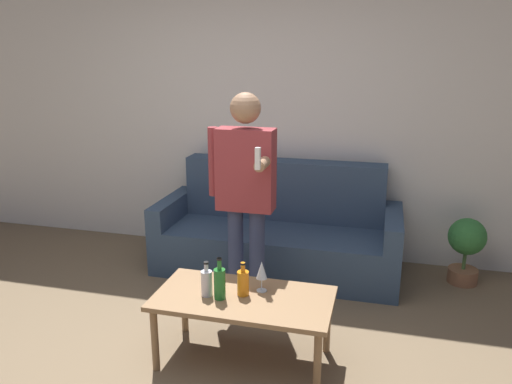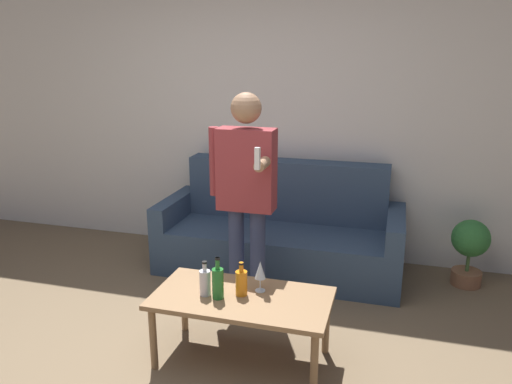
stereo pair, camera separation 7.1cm
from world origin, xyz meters
TOP-DOWN VIEW (x-y plane):
  - wall_back at (0.00, 2.31)m, footprint 8.00×0.06m
  - couch at (0.28, 1.89)m, footprint 2.05×0.81m
  - coffee_table at (0.37, 0.48)m, footprint 1.06×0.55m
  - bottle_orange at (0.24, 0.42)m, footprint 0.07×0.07m
  - bottle_green at (0.15, 0.44)m, footprint 0.07×0.07m
  - bottle_dark at (0.36, 0.50)m, footprint 0.07×0.07m
  - wine_glass_near at (0.46, 0.57)m, footprint 0.07×0.07m
  - person_standing_front at (0.20, 1.13)m, footprint 0.47×0.41m
  - potted_plant at (1.82, 1.97)m, footprint 0.30×0.30m

SIDE VIEW (x-z plane):
  - couch at x=0.28m, z-range -0.14..0.78m
  - potted_plant at x=1.82m, z-range 0.06..0.61m
  - coffee_table at x=0.37m, z-range 0.17..0.60m
  - bottle_dark at x=0.36m, z-range 0.41..0.62m
  - bottle_green at x=0.15m, z-range 0.41..0.63m
  - bottle_orange at x=0.24m, z-range 0.41..0.66m
  - wine_glass_near at x=0.46m, z-range 0.47..0.67m
  - person_standing_front at x=0.20m, z-range 0.14..1.72m
  - wall_back at x=0.00m, z-range 0.00..2.70m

